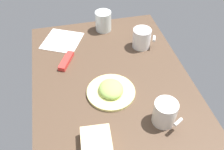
{
  "coord_description": "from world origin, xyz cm",
  "views": [
    {
      "loc": [
        70.37,
        -16.14,
        75.89
      ],
      "look_at": [
        0.0,
        0.0,
        5.0
      ],
      "focal_mm": 40.42,
      "sensor_mm": 36.0,
      "label": 1
    }
  ],
  "objects_px": {
    "coffee_mug_milky": "(165,113)",
    "glass_of_milk": "(103,22)",
    "sandwich_main": "(96,143)",
    "snack_bar": "(66,61)",
    "plate_of_food": "(111,90)",
    "paper_napkin": "(62,41)",
    "coffee_mug_black": "(142,38)"
  },
  "relations": [
    {
      "from": "sandwich_main",
      "to": "coffee_mug_black",
      "type": "bearing_deg",
      "value": 147.56
    },
    {
      "from": "paper_napkin",
      "to": "snack_bar",
      "type": "bearing_deg",
      "value": 1.74
    },
    {
      "from": "plate_of_food",
      "to": "paper_napkin",
      "type": "bearing_deg",
      "value": -157.65
    },
    {
      "from": "sandwich_main",
      "to": "paper_napkin",
      "type": "distance_m",
      "value": 0.6
    },
    {
      "from": "plate_of_food",
      "to": "glass_of_milk",
      "type": "xyz_separation_m",
      "value": [
        -0.43,
        0.06,
        0.03
      ]
    },
    {
      "from": "coffee_mug_milky",
      "to": "paper_napkin",
      "type": "relative_size",
      "value": 0.61
    },
    {
      "from": "paper_napkin",
      "to": "plate_of_food",
      "type": "bearing_deg",
      "value": 22.35
    },
    {
      "from": "coffee_mug_black",
      "to": "sandwich_main",
      "type": "height_order",
      "value": "coffee_mug_black"
    },
    {
      "from": "coffee_mug_milky",
      "to": "sandwich_main",
      "type": "xyz_separation_m",
      "value": [
        0.05,
        -0.25,
        -0.03
      ]
    },
    {
      "from": "glass_of_milk",
      "to": "paper_napkin",
      "type": "height_order",
      "value": "glass_of_milk"
    },
    {
      "from": "coffee_mug_milky",
      "to": "glass_of_milk",
      "type": "height_order",
      "value": "glass_of_milk"
    },
    {
      "from": "sandwich_main",
      "to": "snack_bar",
      "type": "bearing_deg",
      "value": -172.74
    },
    {
      "from": "sandwich_main",
      "to": "snack_bar",
      "type": "relative_size",
      "value": 0.98
    },
    {
      "from": "glass_of_milk",
      "to": "coffee_mug_milky",
      "type": "bearing_deg",
      "value": 8.67
    },
    {
      "from": "sandwich_main",
      "to": "glass_of_milk",
      "type": "height_order",
      "value": "glass_of_milk"
    },
    {
      "from": "coffee_mug_black",
      "to": "snack_bar",
      "type": "bearing_deg",
      "value": -83.7
    },
    {
      "from": "snack_bar",
      "to": "glass_of_milk",
      "type": "bearing_deg",
      "value": 162.3
    },
    {
      "from": "plate_of_food",
      "to": "coffee_mug_milky",
      "type": "bearing_deg",
      "value": 41.71
    },
    {
      "from": "coffee_mug_milky",
      "to": "paper_napkin",
      "type": "xyz_separation_m",
      "value": [
        -0.55,
        -0.31,
        -0.05
      ]
    },
    {
      "from": "plate_of_food",
      "to": "sandwich_main",
      "type": "relative_size",
      "value": 1.65
    },
    {
      "from": "coffee_mug_black",
      "to": "glass_of_milk",
      "type": "xyz_separation_m",
      "value": [
        -0.18,
        -0.15,
        -0.0
      ]
    },
    {
      "from": "plate_of_food",
      "to": "sandwich_main",
      "type": "xyz_separation_m",
      "value": [
        0.22,
        -0.1,
        0.01
      ]
    },
    {
      "from": "plate_of_food",
      "to": "paper_napkin",
      "type": "distance_m",
      "value": 0.41
    },
    {
      "from": "coffee_mug_milky",
      "to": "glass_of_milk",
      "type": "bearing_deg",
      "value": -171.33
    },
    {
      "from": "glass_of_milk",
      "to": "paper_napkin",
      "type": "distance_m",
      "value": 0.23
    },
    {
      "from": "coffee_mug_black",
      "to": "coffee_mug_milky",
      "type": "distance_m",
      "value": 0.43
    },
    {
      "from": "sandwich_main",
      "to": "glass_of_milk",
      "type": "distance_m",
      "value": 0.67
    },
    {
      "from": "sandwich_main",
      "to": "snack_bar",
      "type": "height_order",
      "value": "sandwich_main"
    },
    {
      "from": "sandwich_main",
      "to": "glass_of_milk",
      "type": "bearing_deg",
      "value": 166.55
    },
    {
      "from": "coffee_mug_black",
      "to": "snack_bar",
      "type": "height_order",
      "value": "coffee_mug_black"
    },
    {
      "from": "plate_of_food",
      "to": "coffee_mug_milky",
      "type": "height_order",
      "value": "coffee_mug_milky"
    },
    {
      "from": "plate_of_food",
      "to": "glass_of_milk",
      "type": "bearing_deg",
      "value": 172.29
    }
  ]
}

